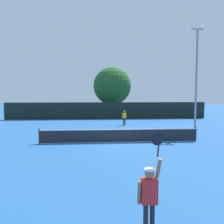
# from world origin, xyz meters

# --- Properties ---
(ground_plane) EXTENTS (120.00, 120.00, 0.00)m
(ground_plane) POSITION_xyz_m (0.00, 0.00, 0.00)
(ground_plane) COLOR #235693
(tennis_net) EXTENTS (11.46, 0.08, 1.07)m
(tennis_net) POSITION_xyz_m (0.00, 0.00, 0.51)
(tennis_net) COLOR #232328
(tennis_net) RESTS_ON ground
(perimeter_fence) EXTENTS (28.29, 0.12, 2.35)m
(perimeter_fence) POSITION_xyz_m (0.00, 15.87, 1.18)
(perimeter_fence) COLOR black
(perimeter_fence) RESTS_ON ground
(player_serving) EXTENTS (0.68, 0.40, 2.54)m
(player_serving) POSITION_xyz_m (-0.47, -10.97, 1.12)
(player_serving) COLOR red
(player_serving) RESTS_ON ground
(player_receiving) EXTENTS (0.57, 0.24, 1.62)m
(player_receiving) POSITION_xyz_m (1.53, 9.15, 0.99)
(player_receiving) COLOR yellow
(player_receiving) RESTS_ON ground
(tennis_ball) EXTENTS (0.07, 0.07, 0.07)m
(tennis_ball) POSITION_xyz_m (-0.70, 0.13, 0.03)
(tennis_ball) COLOR #CCE033
(tennis_ball) RESTS_ON ground
(light_pole) EXTENTS (1.18, 0.28, 9.52)m
(light_pole) POSITION_xyz_m (7.41, 3.99, 5.34)
(light_pole) COLOR gray
(light_pole) RESTS_ON ground
(large_tree) EXTENTS (6.16, 6.16, 7.93)m
(large_tree) POSITION_xyz_m (1.10, 21.36, 4.83)
(large_tree) COLOR brown
(large_tree) RESTS_ON ground
(parked_car_near) EXTENTS (2.05, 4.27, 1.69)m
(parked_car_near) POSITION_xyz_m (-2.52, 23.84, 0.78)
(parked_car_near) COLOR navy
(parked_car_near) RESTS_ON ground
(parked_car_mid) EXTENTS (2.22, 4.33, 1.69)m
(parked_car_mid) POSITION_xyz_m (6.44, 23.95, 0.78)
(parked_car_mid) COLOR white
(parked_car_mid) RESTS_ON ground
(parked_car_far) EXTENTS (2.01, 4.25, 1.69)m
(parked_car_far) POSITION_xyz_m (9.77, 23.12, 0.78)
(parked_car_far) COLOR red
(parked_car_far) RESTS_ON ground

